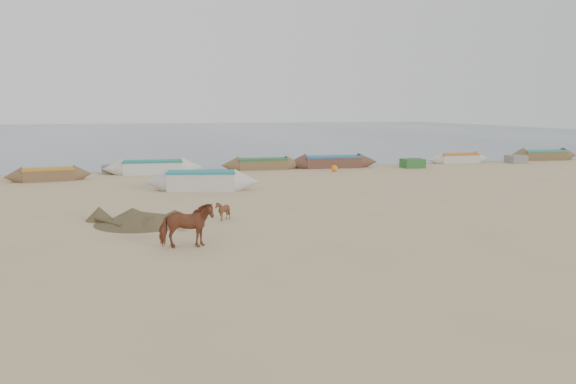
% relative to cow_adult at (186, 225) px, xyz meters
% --- Properties ---
extents(ground, '(140.00, 140.00, 0.00)m').
position_rel_cow_adult_xyz_m(ground, '(4.26, -0.10, -0.70)').
color(ground, tan).
rests_on(ground, ground).
extents(sea, '(160.00, 160.00, 0.00)m').
position_rel_cow_adult_xyz_m(sea, '(4.26, 81.90, -0.69)').
color(sea, slate).
rests_on(sea, ground).
extents(cow_adult, '(1.70, 0.85, 1.40)m').
position_rel_cow_adult_xyz_m(cow_adult, '(0.00, 0.00, 0.00)').
color(cow_adult, brown).
rests_on(cow_adult, ground).
extents(calf_front, '(0.71, 0.64, 0.75)m').
position_rel_cow_adult_xyz_m(calf_front, '(1.70, 3.94, -0.32)').
color(calf_front, '#56301B').
rests_on(calf_front, ground).
extents(near_canoe, '(6.07, 2.58, 1.02)m').
position_rel_cow_adult_xyz_m(near_canoe, '(1.81, 12.05, -0.19)').
color(near_canoe, beige).
rests_on(near_canoe, ground).
extents(debris_pile, '(4.12, 4.12, 0.43)m').
position_rel_cow_adult_xyz_m(debris_pile, '(-1.26, 4.21, -0.49)').
color(debris_pile, brown).
rests_on(debris_pile, ground).
extents(waterline_canoes, '(57.62, 5.50, 0.88)m').
position_rel_cow_adult_xyz_m(waterline_canoes, '(3.52, 20.67, -0.29)').
color(waterline_canoes, brown).
rests_on(waterline_canoes, ground).
extents(beach_clutter, '(46.45, 4.31, 0.64)m').
position_rel_cow_adult_xyz_m(beach_clutter, '(7.89, 19.54, -0.40)').
color(beach_clutter, '#2F6A31').
rests_on(beach_clutter, ground).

